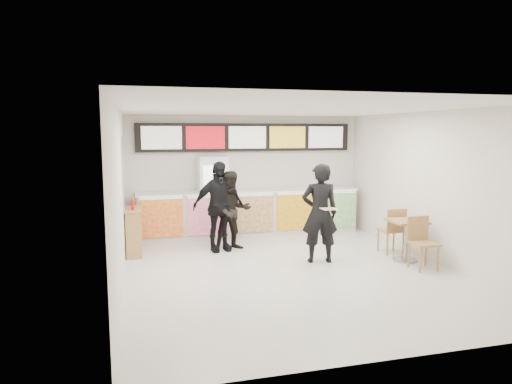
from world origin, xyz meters
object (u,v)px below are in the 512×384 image
object	(u,v)px
customer_mid	(218,206)
condiment_ledge	(134,231)
customer_main	(320,213)
drinks_fridge	(213,197)
cafe_table	(406,233)
service_counter	(250,213)
customer_left	(232,211)

from	to	relation	value
customer_mid	condiment_ledge	xyz separation A→B (m)	(-1.79, 0.14, -0.47)
customer_main	condiment_ledge	xyz separation A→B (m)	(-3.59, 1.51, -0.48)
drinks_fridge	customer_main	xyz separation A→B (m)	(1.70, -2.69, -0.01)
customer_mid	condiment_ledge	distance (m)	1.86
customer_main	customer_mid	xyz separation A→B (m)	(-1.79, 1.37, -0.01)
drinks_fridge	condiment_ledge	distance (m)	2.28
customer_main	customer_mid	bearing A→B (deg)	-26.67
customer_mid	cafe_table	distance (m)	3.95
service_counter	customer_main	distance (m)	2.81
service_counter	drinks_fridge	size ratio (longest dim) A/B	2.78
condiment_ledge	customer_left	bearing A→B (deg)	-3.34
condiment_ledge	drinks_fridge	bearing A→B (deg)	31.98
customer_left	condiment_ledge	world-z (taller)	customer_left
drinks_fridge	condiment_ledge	bearing A→B (deg)	-148.02
drinks_fridge	cafe_table	world-z (taller)	drinks_fridge
service_counter	customer_left	distance (m)	1.50
service_counter	customer_left	size ratio (longest dim) A/B	3.19
service_counter	condiment_ledge	size ratio (longest dim) A/B	4.69
customer_mid	cafe_table	world-z (taller)	customer_mid
drinks_fridge	customer_main	world-z (taller)	drinks_fridge
customer_left	condiment_ledge	distance (m)	2.14
customer_main	customer_left	world-z (taller)	customer_main
customer_mid	cafe_table	bearing A→B (deg)	-37.49
drinks_fridge	customer_main	size ratio (longest dim) A/B	1.01
drinks_fridge	condiment_ledge	xyz separation A→B (m)	(-1.89, -1.18, -0.49)
customer_main	cafe_table	distance (m)	1.82
customer_left	customer_mid	world-z (taller)	customer_mid
customer_left	cafe_table	xyz separation A→B (m)	(3.22, -1.74, -0.29)
customer_left	condiment_ledge	xyz separation A→B (m)	(-2.10, 0.12, -0.36)
customer_mid	cafe_table	size ratio (longest dim) A/B	1.15
customer_main	cafe_table	world-z (taller)	customer_main
customer_left	drinks_fridge	bearing A→B (deg)	95.83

